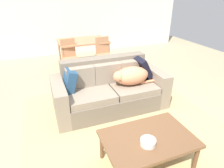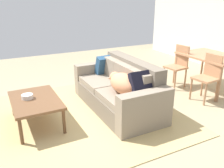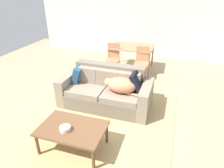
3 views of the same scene
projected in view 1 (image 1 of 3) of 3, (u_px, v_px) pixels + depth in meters
The scene contains 12 objects.
ground_plane at pixel (116, 111), 3.56m from camera, with size 10.00×10.00×0.00m, color tan.
back_partition at pixel (70, 12), 6.32m from camera, with size 8.00×0.12×2.70m, color silver.
area_rug at pixel (128, 132), 3.03m from camera, with size 3.09×3.40×0.01m, color tan.
couch at pixel (109, 90), 3.59m from camera, with size 2.02×0.93×0.89m.
dog_on_left_cushion at pixel (131, 76), 3.47m from camera, with size 0.79×0.38×0.32m.
throw_pillow_by_left_arm at pixel (69, 80), 3.28m from camera, with size 0.15×0.38×0.38m, color navy.
throw_pillow_by_right_arm at pixel (142, 68), 3.72m from camera, with size 0.11×0.45×0.45m, color black.
coffee_table at pixel (148, 140), 2.30m from camera, with size 1.07×0.71×0.45m.
bowl_on_coffee_table at pixel (148, 142), 2.16m from camera, with size 0.18×0.18×0.07m, color silver.
dining_table at pixel (83, 43), 5.34m from camera, with size 1.32×0.96×0.76m.
dining_chair_near_left at pixel (70, 56), 4.83m from camera, with size 0.44×0.44×0.93m.
dining_chair_near_right at pixel (104, 53), 5.09m from camera, with size 0.43×0.43×0.92m.
Camera 1 is at (-1.16, -2.75, 2.01)m, focal length 31.06 mm.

